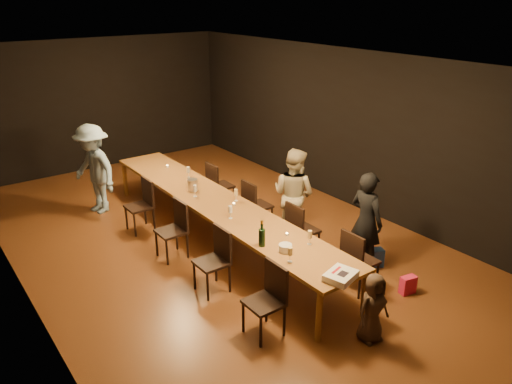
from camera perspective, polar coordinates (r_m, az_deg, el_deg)
ground at (r=8.53m, az=-4.41°, el=-5.72°), size 10.00×10.00×0.00m
room_shell at (r=7.79m, az=-4.85°, el=7.93°), size 6.04×10.04×3.02m
table at (r=8.23m, az=-4.55°, el=-1.39°), size 0.90×6.00×0.75m
chair_right_0 at (r=7.19m, az=11.82°, el=-7.62°), size 0.42×0.42×0.93m
chair_right_1 at (r=7.93m, az=5.41°, el=-4.28°), size 0.42×0.42×0.93m
chair_right_2 at (r=8.76m, az=0.20°, el=-1.50°), size 0.42×0.42×0.93m
chair_right_3 at (r=9.68m, az=-4.05°, el=0.79°), size 0.42×0.42×0.93m
chair_left_0 at (r=6.18m, az=0.89°, el=-12.45°), size 0.42×0.42×0.93m
chair_left_1 at (r=7.02m, az=-5.12°, el=-7.95°), size 0.42×0.42×0.93m
chair_left_2 at (r=7.96m, az=-9.69°, el=-4.39°), size 0.42×0.42×0.93m
chair_left_3 at (r=8.96m, az=-13.23°, el=-1.58°), size 0.42×0.42×0.93m
woman_birthday at (r=7.63m, az=12.48°, el=-3.26°), size 0.39×0.58×1.54m
woman_tan at (r=8.37m, az=4.34°, el=-0.26°), size 0.79×0.91×1.59m
man_blue at (r=9.83m, az=-18.02°, el=2.50°), size 0.89×1.23×1.72m
child at (r=6.27m, az=13.21°, el=-12.77°), size 0.47×0.33×0.90m
gift_bag_red at (r=7.43m, az=16.97°, el=-10.12°), size 0.24×0.16×0.26m
gift_bag_blue at (r=7.96m, az=13.48°, el=-7.31°), size 0.27×0.23×0.29m
birthday_cake at (r=6.14m, az=9.66°, el=-9.43°), size 0.45×0.40×0.09m
plate_stack at (r=6.66m, az=3.37°, el=-6.40°), size 0.18×0.18×0.10m
champagne_bottle at (r=6.72m, az=0.68°, el=-4.74°), size 0.09×0.09×0.38m
ice_bucket at (r=8.68m, az=-7.27°, el=0.83°), size 0.23×0.23×0.20m
wineglass_0 at (r=6.39m, az=3.92°, el=-7.15°), size 0.06×0.06×0.21m
wineglass_1 at (r=6.83m, az=6.16°, el=-5.20°), size 0.06×0.06×0.21m
wineglass_2 at (r=7.56m, az=-2.94°, el=-2.32°), size 0.06×0.06×0.21m
wineglass_3 at (r=8.17m, az=-2.31°, el=-0.36°), size 0.06×0.06×0.21m
wineglass_4 at (r=8.40m, az=-6.99°, el=0.12°), size 0.06×0.06×0.21m
wineglass_5 at (r=9.29m, az=-7.74°, el=2.26°), size 0.06×0.06×0.21m
tealight_near at (r=7.09m, az=3.56°, el=-4.85°), size 0.05×0.05×0.03m
tealight_mid at (r=8.06m, az=-2.55°, el=-1.39°), size 0.05×0.05×0.03m
tealight_far at (r=9.94m, az=-10.09°, el=2.91°), size 0.05×0.05×0.03m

